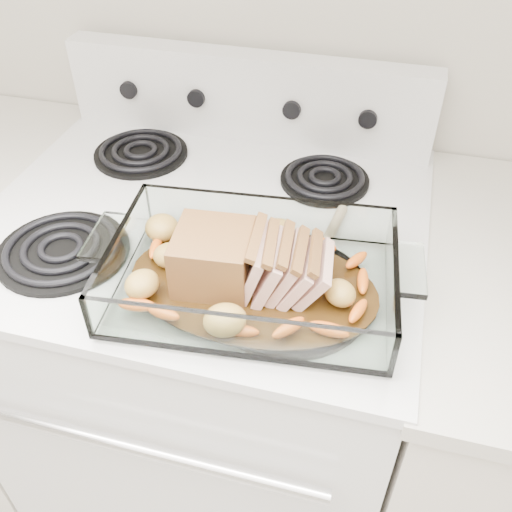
# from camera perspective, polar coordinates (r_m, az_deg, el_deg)

# --- Properties ---
(electric_range) EXTENTS (0.78, 0.70, 1.12)m
(electric_range) POSITION_cam_1_polar(r_m,az_deg,el_deg) (1.34, -4.05, -11.52)
(electric_range) COLOR white
(electric_range) RESTS_ON ground
(baking_dish) EXTENTS (0.41, 0.27, 0.08)m
(baking_dish) POSITION_cam_1_polar(r_m,az_deg,el_deg) (0.85, -0.35, -2.25)
(baking_dish) COLOR silver
(baking_dish) RESTS_ON electric_range
(pork_roast) EXTENTS (0.23, 0.11, 0.09)m
(pork_roast) POSITION_cam_1_polar(r_m,az_deg,el_deg) (0.83, -1.84, -0.47)
(pork_roast) COLOR brown
(pork_roast) RESTS_ON baking_dish
(roast_vegetables) EXTENTS (0.34, 0.18, 0.04)m
(roast_vegetables) POSITION_cam_1_polar(r_m,az_deg,el_deg) (0.87, 0.00, -0.43)
(roast_vegetables) COLOR #C85A15
(roast_vegetables) RESTS_ON baking_dish
(wooden_spoon) EXTENTS (0.06, 0.28, 0.02)m
(wooden_spoon) POSITION_cam_1_polar(r_m,az_deg,el_deg) (0.89, 6.03, -1.68)
(wooden_spoon) COLOR beige
(wooden_spoon) RESTS_ON electric_range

